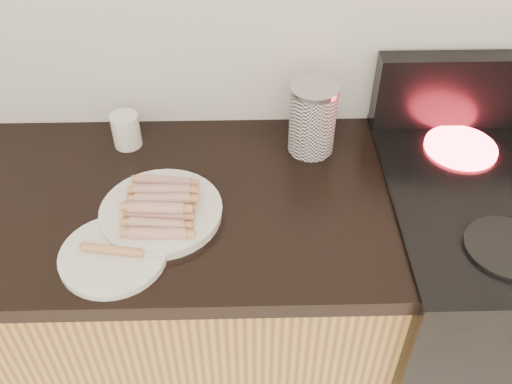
{
  "coord_description": "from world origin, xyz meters",
  "views": [
    {
      "loc": [
        0.07,
        0.72,
        1.8
      ],
      "look_at": [
        0.09,
        1.62,
        0.98
      ],
      "focal_mm": 40.0,
      "sensor_mm": 36.0,
      "label": 1
    }
  ],
  "objects_px": {
    "main_plate": "(162,213)",
    "side_plate": "(113,255)",
    "mug": "(126,130)",
    "stove": "(498,310)",
    "canister": "(313,119)"
  },
  "relations": [
    {
      "from": "main_plate",
      "to": "side_plate",
      "type": "bearing_deg",
      "value": -125.84
    },
    {
      "from": "side_plate",
      "to": "mug",
      "type": "distance_m",
      "value": 0.39
    },
    {
      "from": "mug",
      "to": "stove",
      "type": "bearing_deg",
      "value": -12.41
    },
    {
      "from": "side_plate",
      "to": "stove",
      "type": "bearing_deg",
      "value": 9.44
    },
    {
      "from": "canister",
      "to": "mug",
      "type": "xyz_separation_m",
      "value": [
        -0.47,
        0.03,
        -0.05
      ]
    },
    {
      "from": "side_plate",
      "to": "canister",
      "type": "distance_m",
      "value": 0.58
    },
    {
      "from": "stove",
      "to": "canister",
      "type": "relative_size",
      "value": 4.95
    },
    {
      "from": "stove",
      "to": "side_plate",
      "type": "bearing_deg",
      "value": -170.56
    },
    {
      "from": "stove",
      "to": "side_plate",
      "type": "height_order",
      "value": "side_plate"
    },
    {
      "from": "side_plate",
      "to": "mug",
      "type": "xyz_separation_m",
      "value": [
        -0.02,
        0.39,
        0.04
      ]
    },
    {
      "from": "main_plate",
      "to": "canister",
      "type": "xyz_separation_m",
      "value": [
        0.36,
        0.24,
        0.08
      ]
    },
    {
      "from": "side_plate",
      "to": "mug",
      "type": "relative_size",
      "value": 2.52
    },
    {
      "from": "stove",
      "to": "mug",
      "type": "xyz_separation_m",
      "value": [
        -1.02,
        0.22,
        0.49
      ]
    },
    {
      "from": "stove",
      "to": "side_plate",
      "type": "relative_size",
      "value": 4.06
    },
    {
      "from": "stove",
      "to": "side_plate",
      "type": "xyz_separation_m",
      "value": [
        -0.99,
        -0.17,
        0.45
      ]
    }
  ]
}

